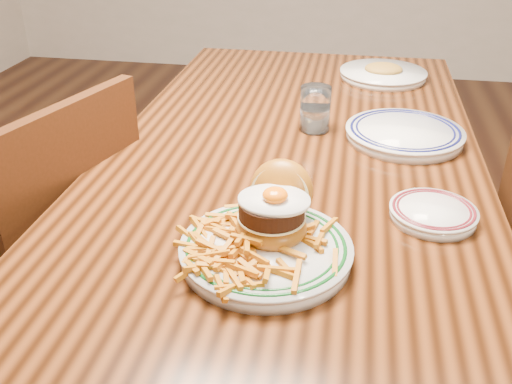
% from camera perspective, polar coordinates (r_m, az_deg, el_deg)
% --- Properties ---
extents(floor, '(6.00, 6.00, 0.00)m').
position_cam_1_polar(floor, '(1.78, 2.95, -17.96)').
color(floor, black).
rests_on(floor, ground).
extents(table, '(0.85, 1.60, 0.75)m').
position_cam_1_polar(table, '(1.37, 3.65, 1.21)').
color(table, black).
rests_on(table, floor).
extents(chair_left, '(0.52, 0.52, 0.91)m').
position_cam_1_polar(chair_left, '(1.47, -19.73, -6.54)').
color(chair_left, '#381A0B').
rests_on(chair_left, floor).
extents(main_plate, '(0.28, 0.30, 0.14)m').
position_cam_1_polar(main_plate, '(0.94, 1.29, -4.25)').
color(main_plate, silver).
rests_on(main_plate, table).
extents(side_plate, '(0.16, 0.16, 0.02)m').
position_cam_1_polar(side_plate, '(1.09, 17.30, -1.95)').
color(side_plate, silver).
rests_on(side_plate, table).
extents(rear_plate, '(0.28, 0.28, 0.03)m').
position_cam_1_polar(rear_plate, '(1.40, 14.63, 5.72)').
color(rear_plate, silver).
rests_on(rear_plate, table).
extents(water_glass, '(0.07, 0.07, 0.11)m').
position_cam_1_polar(water_glass, '(1.41, 5.92, 8.01)').
color(water_glass, white).
rests_on(water_glass, table).
extents(far_plate, '(0.26, 0.26, 0.05)m').
position_cam_1_polar(far_plate, '(1.84, 12.59, 11.49)').
color(far_plate, silver).
rests_on(far_plate, table).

